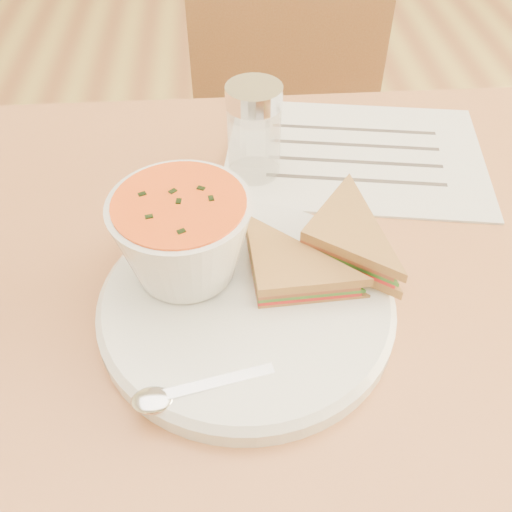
{
  "coord_description": "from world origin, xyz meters",
  "views": [
    {
      "loc": [
        -0.03,
        -0.36,
        1.15
      ],
      "look_at": [
        -0.0,
        -0.01,
        0.8
      ],
      "focal_mm": 40.0,
      "sensor_mm": 36.0,
      "label": 1
    }
  ],
  "objects_px": {
    "plate": "(246,305)",
    "condiment_shaker": "(254,132)",
    "dining_table": "(259,462)",
    "chair_far": "(275,172)",
    "soup_bowl": "(184,241)"
  },
  "relations": [
    {
      "from": "plate",
      "to": "condiment_shaker",
      "type": "distance_m",
      "value": 0.21
    },
    {
      "from": "dining_table",
      "to": "chair_far",
      "type": "height_order",
      "value": "chair_far"
    },
    {
      "from": "condiment_shaker",
      "to": "soup_bowl",
      "type": "bearing_deg",
      "value": -113.25
    },
    {
      "from": "condiment_shaker",
      "to": "plate",
      "type": "bearing_deg",
      "value": -95.81
    },
    {
      "from": "plate",
      "to": "condiment_shaker",
      "type": "bearing_deg",
      "value": 84.19
    },
    {
      "from": "dining_table",
      "to": "soup_bowl",
      "type": "bearing_deg",
      "value": 176.02
    },
    {
      "from": "soup_bowl",
      "to": "condiment_shaker",
      "type": "bearing_deg",
      "value": 66.75
    },
    {
      "from": "dining_table",
      "to": "plate",
      "type": "xyz_separation_m",
      "value": [
        -0.01,
        -0.03,
        0.38
      ]
    },
    {
      "from": "plate",
      "to": "soup_bowl",
      "type": "bearing_deg",
      "value": 146.5
    },
    {
      "from": "plate",
      "to": "soup_bowl",
      "type": "relative_size",
      "value": 2.15
    },
    {
      "from": "dining_table",
      "to": "plate",
      "type": "height_order",
      "value": "plate"
    },
    {
      "from": "dining_table",
      "to": "soup_bowl",
      "type": "height_order",
      "value": "soup_bowl"
    },
    {
      "from": "condiment_shaker",
      "to": "dining_table",
      "type": "bearing_deg",
      "value": -92.1
    },
    {
      "from": "soup_bowl",
      "to": "dining_table",
      "type": "bearing_deg",
      "value": -3.98
    },
    {
      "from": "chair_far",
      "to": "condiment_shaker",
      "type": "bearing_deg",
      "value": 91.89
    }
  ]
}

